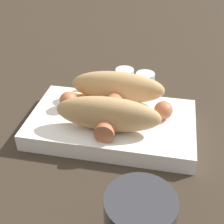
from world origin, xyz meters
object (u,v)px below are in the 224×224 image
Objects in this scene: condiment_cup_far at (125,75)px; food_tray at (112,124)px; bread_roll at (111,99)px; condiment_cup_near at (145,79)px; sausage at (115,105)px.

food_tray is at bearing -87.25° from condiment_cup_far.
food_tray is at bearing -66.88° from bread_roll.
sausage is at bearing -102.11° from condiment_cup_near.
condiment_cup_far is at bearing 91.64° from bread_roll.
food_tray is 1.65× the size of bread_roll.
bread_roll reaches higher than food_tray.
condiment_cup_near is at bearing 77.89° from sausage.
bread_roll is 4.08× the size of condiment_cup_far.
condiment_cup_far is (-0.01, 0.18, -0.00)m from food_tray.
condiment_cup_near is (0.04, 0.17, -0.05)m from bread_roll.
food_tray is 0.18m from condiment_cup_far.
food_tray is 0.04m from bread_roll.
bread_roll reaches higher than condiment_cup_near.
sausage is 4.74× the size of condiment_cup_near.
condiment_cup_near is at bearing -11.91° from condiment_cup_far.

